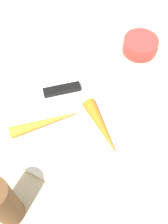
{
  "coord_description": "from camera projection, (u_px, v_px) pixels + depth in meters",
  "views": [
    {
      "loc": [
        -0.3,
        -0.16,
        0.56
      ],
      "look_at": [
        0.0,
        0.0,
        0.01
      ],
      "focal_mm": 45.1,
      "sensor_mm": 36.0,
      "label": 1
    }
  ],
  "objects": [
    {
      "name": "carrot_short",
      "position": [
        102.0,
        127.0,
        0.61
      ],
      "size": [
        0.11,
        0.13,
        0.03
      ],
      "primitive_type": "cone",
      "rotation": [
        0.0,
        1.57,
        4.05
      ],
      "color": "orange",
      "rests_on": "cutting_board"
    },
    {
      "name": "carrot_long",
      "position": [
        47.0,
        122.0,
        0.62
      ],
      "size": [
        0.14,
        0.13,
        0.03
      ],
      "primitive_type": "cone",
      "rotation": [
        0.0,
        1.57,
        5.54
      ],
      "color": "orange",
      "rests_on": "cutting_board"
    },
    {
      "name": "knife",
      "position": [
        67.0,
        89.0,
        0.68
      ],
      "size": [
        0.15,
        0.16,
        0.01
      ],
      "rotation": [
        0.0,
        0.0,
        5.45
      ],
      "color": "#B7B7BC",
      "rests_on": "cutting_board"
    },
    {
      "name": "cutting_board",
      "position": [
        84.0,
        113.0,
        0.66
      ],
      "size": [
        0.36,
        0.26,
        0.01
      ],
      "primitive_type": "cube",
      "color": "silver",
      "rests_on": "ground_plane"
    },
    {
      "name": "ground_plane",
      "position": [
        84.0,
        115.0,
        0.66
      ],
      "size": [
        1.4,
        1.4,
        0.0
      ],
      "primitive_type": "plane",
      "color": "#C6B793"
    },
    {
      "name": "pepper_grinder",
      "position": [
        3.0,
        204.0,
        0.48
      ],
      "size": [
        0.05,
        0.05,
        0.14
      ],
      "primitive_type": "cylinder",
      "color": "brown",
      "rests_on": "ground_plane"
    },
    {
      "name": "small_bowl",
      "position": [
        140.0,
        46.0,
        0.75
      ],
      "size": [
        0.09,
        0.09,
        0.04
      ],
      "primitive_type": "cylinder",
      "color": "red",
      "rests_on": "ground_plane"
    }
  ]
}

